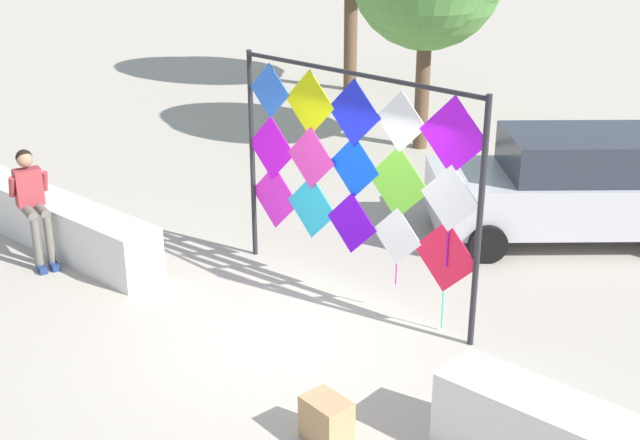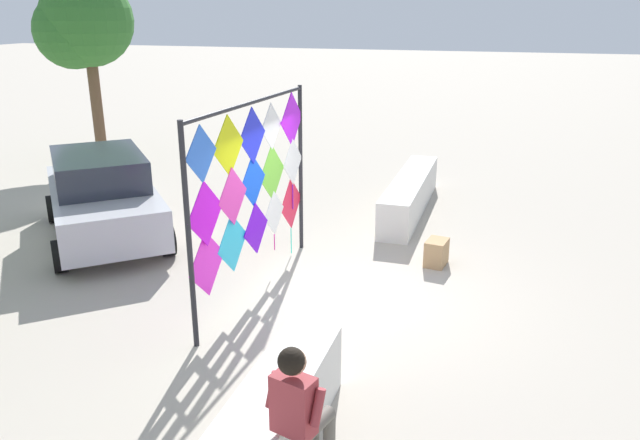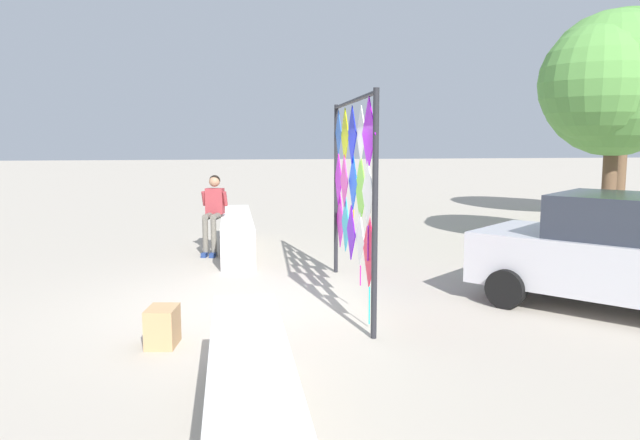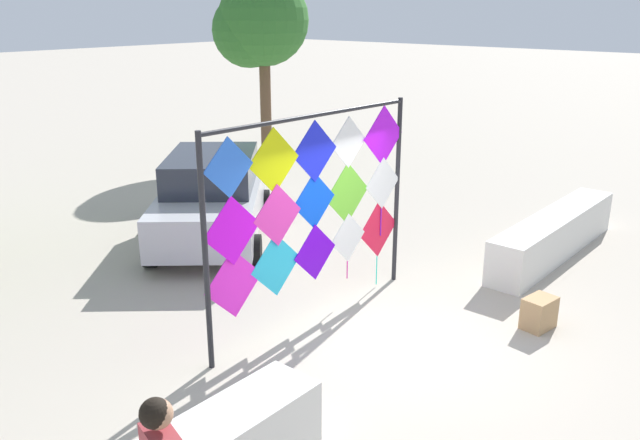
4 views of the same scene
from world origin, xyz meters
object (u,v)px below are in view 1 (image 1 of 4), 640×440
object	(u,v)px
cardboard_box_large	(326,420)
parked_car	(575,185)
kite_display_rack	(353,165)
seated_vendor	(32,198)

from	to	relation	value
cardboard_box_large	parked_car	bearing A→B (deg)	94.31
kite_display_rack	parked_car	size ratio (longest dim) A/B	0.89
seated_vendor	cardboard_box_large	xyz separation A→B (m)	(5.66, -0.45, -0.73)
seated_vendor	parked_car	bearing A→B (deg)	47.77
kite_display_rack	seated_vendor	xyz separation A→B (m)	(-3.92, -2.08, -0.79)
kite_display_rack	seated_vendor	world-z (taller)	kite_display_rack
cardboard_box_large	seated_vendor	bearing A→B (deg)	175.43
seated_vendor	parked_car	xyz separation A→B (m)	(5.20, 5.73, -0.14)
parked_car	seated_vendor	bearing A→B (deg)	-132.23
kite_display_rack	parked_car	distance (m)	3.98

